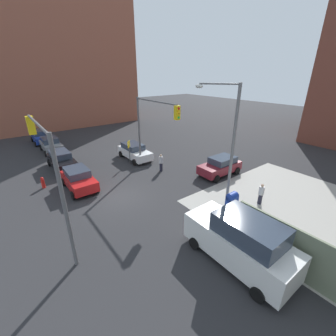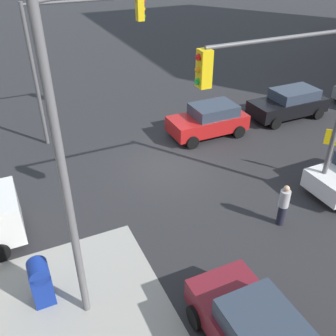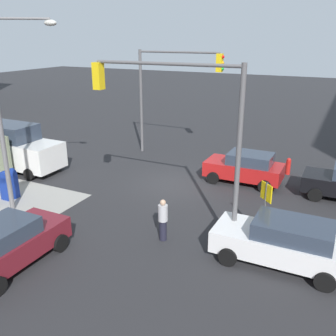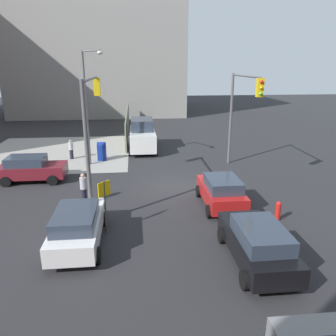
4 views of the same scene
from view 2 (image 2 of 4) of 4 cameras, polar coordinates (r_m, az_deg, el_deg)
name	(u,v)px [view 2 (image 2 of 4)]	position (r m, az deg, el deg)	size (l,w,h in m)	color
ground_plane	(168,166)	(16.72, 0.02, 0.24)	(120.00, 120.00, 0.00)	#28282B
traffic_signal_nw_corner	(294,93)	(12.45, 18.71, 10.79)	(5.92, 0.36, 6.50)	#59595B
traffic_signal_se_corner	(78,43)	(18.21, -13.58, 17.99)	(5.51, 0.36, 6.50)	#59595B
street_lamp_corner	(73,157)	(8.44, -14.22, 1.58)	(2.35, 1.65, 8.00)	slate
warning_sign_two_way	(331,147)	(16.26, 23.58, 2.98)	(0.48, 0.48, 2.40)	#4C4C4C
mailbox_blue	(41,281)	(11.29, -18.83, -15.97)	(0.56, 0.64, 1.43)	navy
fire_hydrant	(216,105)	(21.95, 7.34, 9.55)	(0.26, 0.26, 0.94)	red
hatchback_red	(209,120)	(19.15, 6.26, 7.28)	(3.92, 2.02, 1.62)	#B21919
coupe_black	(289,103)	(22.08, 17.99, 9.37)	(4.36, 2.02, 1.62)	black
pedestrian_waiting	(283,205)	(13.66, 17.17, -5.36)	(0.36, 0.36, 1.65)	#B2B2B7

